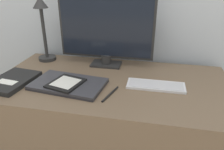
{
  "coord_description": "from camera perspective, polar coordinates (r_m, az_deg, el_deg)",
  "views": [
    {
      "loc": [
        0.2,
        -0.77,
        1.22
      ],
      "look_at": [
        0.02,
        0.14,
        0.79
      ],
      "focal_mm": 35.0,
      "sensor_mm": 36.0,
      "label": 1
    }
  ],
  "objects": [
    {
      "name": "desk_lamp",
      "position": [
        1.38,
        -17.64,
        12.81
      ],
      "size": [
        0.11,
        0.11,
        0.38
      ],
      "color": "#282828",
      "rests_on": "desk"
    },
    {
      "name": "desk",
      "position": [
        1.31,
        -0.21,
        -15.93
      ],
      "size": [
        1.18,
        0.61,
        0.73
      ],
      "color": "brown",
      "rests_on": "ground_plane"
    },
    {
      "name": "ereader",
      "position": [
        1.05,
        -11.98,
        -2.07
      ],
      "size": [
        0.17,
        0.18,
        0.01
      ],
      "color": "black",
      "rests_on": "laptop"
    },
    {
      "name": "pen",
      "position": [
        0.98,
        -0.44,
        -4.97
      ],
      "size": [
        0.05,
        0.14,
        0.01
      ],
      "color": "black",
      "rests_on": "desk"
    },
    {
      "name": "keyboard",
      "position": [
        1.07,
        11.37,
        -2.68
      ],
      "size": [
        0.27,
        0.1,
        0.01
      ],
      "color": "silver",
      "rests_on": "desk"
    },
    {
      "name": "notebook",
      "position": [
        1.19,
        -24.64,
        -1.38
      ],
      "size": [
        0.21,
        0.27,
        0.02
      ],
      "color": "black",
      "rests_on": "desk"
    },
    {
      "name": "laptop",
      "position": [
        1.07,
        -11.3,
        -2.33
      ],
      "size": [
        0.36,
        0.24,
        0.02
      ],
      "color": "#232328",
      "rests_on": "desk"
    },
    {
      "name": "monitor",
      "position": [
        1.24,
        -1.57,
        11.37
      ],
      "size": [
        0.54,
        0.11,
        0.39
      ],
      "color": "#262626",
      "rests_on": "desk"
    }
  ]
}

